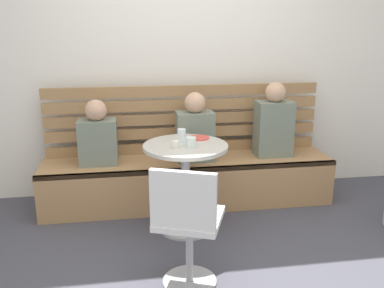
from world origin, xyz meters
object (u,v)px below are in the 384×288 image
Objects in this scene: person_child_left at (195,131)px; cup_water_clear at (182,136)px; booth_bench at (188,181)px; person_child_middle at (98,136)px; white_chair at (187,224)px; cup_glass_short at (191,142)px; cup_espresso_small at (176,144)px; person_adult at (274,123)px; plate_small at (199,138)px; cafe_table at (186,171)px.

person_child_left is 0.47m from cup_water_clear.
person_child_middle is (-0.82, 0.01, 0.48)m from booth_bench.
white_chair reaches higher than cup_glass_short.
person_adult is at bearing 30.80° from cup_espresso_small.
cup_water_clear reaches higher than plate_small.
cup_glass_short is (0.14, 0.73, 0.32)m from white_chair.
cafe_table is 0.91m from person_child_middle.
cafe_table is 4.35× the size of plate_small.
cup_glass_short is at bearing -145.75° from person_adult.
cup_glass_short reaches higher than cup_espresso_small.
cup_glass_short reaches higher than plate_small.
cup_water_clear is at bearing -105.16° from booth_bench.
booth_bench is 4.25× the size of person_child_left.
cafe_table is at bearing 82.72° from white_chair.
cafe_table is (-0.10, -0.52, 0.30)m from booth_bench.
person_child_left is at bearing 86.81° from plate_small.
cup_water_clear is (0.07, 0.15, 0.03)m from cup_espresso_small.
person_child_left is (-0.76, -0.03, -0.03)m from person_adult.
person_adult is at bearing 2.18° from person_child_left.
person_child_middle reaches higher than cafe_table.
person_adult is 8.83× the size of cup_glass_short.
person_child_left is at bearing -12.86° from booth_bench.
cup_espresso_small is at bearing 88.71° from white_chair.
cup_espresso_small is at bearing -43.31° from person_child_middle.
cup_espresso_small is at bearing -114.22° from cup_water_clear.
plate_small is (-0.02, -0.33, 0.03)m from person_child_left.
cup_glass_short is at bearing -113.85° from plate_small.
plate_small is (0.04, -0.35, 0.52)m from booth_bench.
cafe_table is 6.73× the size of cup_water_clear.
person_child_middle is (-0.72, 0.53, 0.18)m from cafe_table.
person_adult reaches higher than white_chair.
person_child_middle is at bearing 114.77° from white_chair.
white_chair reaches higher than plate_small.
person_child_middle is at bearing 157.35° from plate_small.
white_chair is 1.05m from plate_small.
booth_bench is 0.82m from cup_espresso_small.
person_adult is 0.76m from person_child_left.
cup_water_clear reaches higher than cup_glass_short.
white_chair is 1.71m from person_adult.
white_chair is at bearing -65.23° from person_child_middle.
person_child_left is at bearing 77.68° from cup_glass_short.
booth_bench is 0.98m from person_adult.
cafe_table is 0.87× the size of white_chair.
cup_espresso_small is 0.33m from plate_small.
white_chair is at bearing -98.66° from booth_bench.
plate_small is at bearing 46.48° from cup_espresso_small.
person_adult reaches higher than cup_espresso_small.
cup_espresso_small is at bearing 177.86° from cup_glass_short.
plate_small is (0.24, 0.98, 0.28)m from white_chair.
plate_small is (0.16, 0.09, -0.05)m from cup_water_clear.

